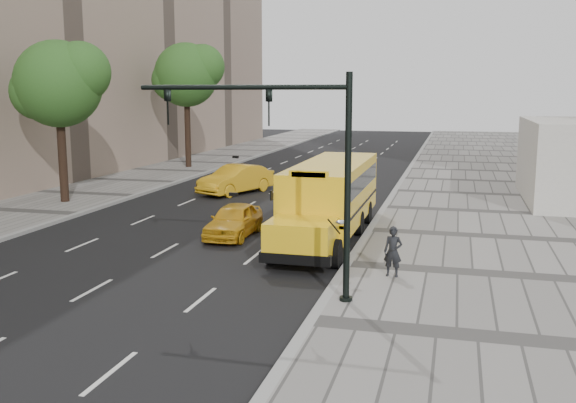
% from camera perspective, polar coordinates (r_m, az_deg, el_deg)
% --- Properties ---
extents(ground, '(140.00, 140.00, 0.00)m').
position_cam_1_polar(ground, '(28.63, -4.74, -2.13)').
color(ground, black).
rests_on(ground, ground).
extents(sidewalk_museum, '(12.00, 140.00, 0.15)m').
position_cam_1_polar(sidewalk_museum, '(27.15, 19.93, -3.19)').
color(sidewalk_museum, gray).
rests_on(sidewalk_museum, ground).
extents(sidewalk_far, '(6.00, 140.00, 0.15)m').
position_cam_1_polar(sidewalk_far, '(33.86, -22.58, -0.86)').
color(sidewalk_far, gray).
rests_on(sidewalk_far, ground).
extents(curb_museum, '(0.30, 140.00, 0.15)m').
position_cam_1_polar(curb_museum, '(27.24, 7.26, -2.63)').
color(curb_museum, gray).
rests_on(curb_museum, ground).
extents(curb_far, '(0.30, 140.00, 0.15)m').
position_cam_1_polar(curb_far, '(32.15, -18.31, -1.14)').
color(curb_far, gray).
rests_on(curb_far, ground).
extents(tree_b, '(5.00, 4.45, 8.48)m').
position_cam_1_polar(tree_b, '(35.34, -19.65, 9.87)').
color(tree_b, black).
rests_on(tree_b, ground).
extents(tree_c, '(5.38, 4.78, 9.48)m').
position_cam_1_polar(tree_c, '(49.60, -8.94, 11.10)').
color(tree_c, black).
rests_on(tree_c, ground).
extents(school_bus, '(2.96, 11.56, 3.19)m').
position_cam_1_polar(school_bus, '(26.33, 3.85, 0.74)').
color(school_bus, yellow).
rests_on(school_bus, ground).
extents(taxi_near, '(1.67, 4.02, 1.36)m').
position_cam_1_polar(taxi_near, '(26.31, -4.84, -1.68)').
color(taxi_near, gold).
rests_on(taxi_near, ground).
extents(taxi_far, '(3.55, 5.30, 1.65)m').
position_cam_1_polar(taxi_far, '(37.44, -4.65, 1.98)').
color(taxi_far, gold).
rests_on(taxi_far, ground).
extents(pedestrian, '(0.63, 0.45, 1.59)m').
position_cam_1_polar(pedestrian, '(20.35, 9.31, -4.42)').
color(pedestrian, black).
rests_on(pedestrian, sidewalk_museum).
extents(traffic_signal, '(6.18, 0.36, 6.40)m').
position_cam_1_polar(traffic_signal, '(17.57, 0.82, 3.89)').
color(traffic_signal, black).
rests_on(traffic_signal, ground).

